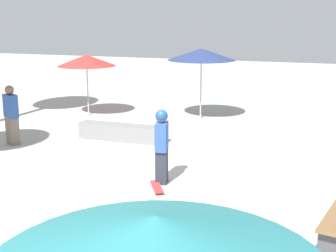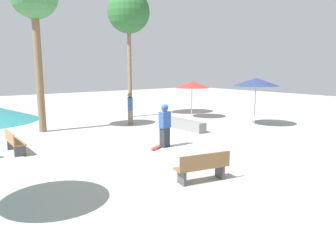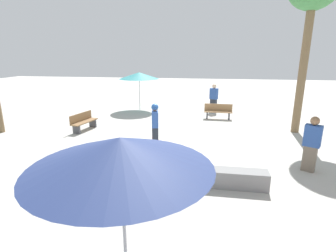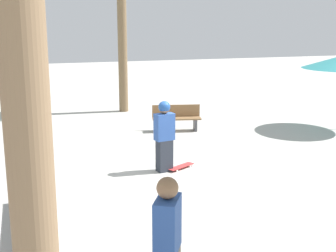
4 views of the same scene
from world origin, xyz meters
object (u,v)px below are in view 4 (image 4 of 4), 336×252
bench_near (176,118)px  bystander_watching (167,246)px  skater_main (164,134)px  concrete_ledge (37,216)px  skateboard (181,166)px

bench_near → bystander_watching: bystander_watching is taller
bench_near → bystander_watching: 9.89m
skater_main → bench_near: skater_main is taller
concrete_ledge → skater_main: bearing=-142.1°
skateboard → concrete_ledge: 4.34m
skater_main → bystander_watching: (1.65, 5.38, -0.04)m
concrete_ledge → bench_near: bearing=-126.9°
bench_near → concrete_ledge: bearing=65.4°
bench_near → skater_main: bearing=79.4°
concrete_ledge → bench_near: bench_near is taller
bench_near → bystander_watching: size_ratio=0.92×
skater_main → concrete_ledge: (3.12, 2.43, -0.69)m
concrete_ledge → bench_near: 7.96m
concrete_ledge → skateboard: bearing=-145.3°
skater_main → skateboard: bearing=-6.6°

